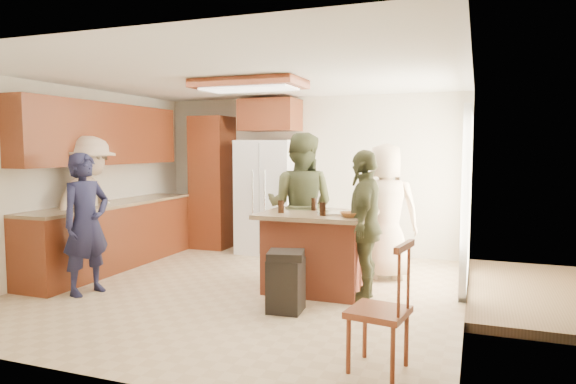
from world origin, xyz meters
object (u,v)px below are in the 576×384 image
(person_behind_right, at_px, (385,211))
(spindle_chair, at_px, (381,312))
(person_side_right, at_px, (364,225))
(person_behind_left, at_px, (300,207))
(kitchen_island, at_px, (317,251))
(person_front_left, at_px, (86,224))
(refrigerator, at_px, (268,197))
(person_counter, at_px, (90,207))
(trash_bin, at_px, (286,281))

(person_behind_right, relative_size, spindle_chair, 1.75)
(person_behind_right, xyz_separation_m, person_side_right, (-0.06, -1.00, -0.04))
(person_behind_left, xyz_separation_m, kitchen_island, (0.35, -0.44, -0.46))
(person_behind_left, height_order, spindle_chair, person_behind_left)
(person_front_left, bearing_deg, person_behind_left, -41.36)
(person_front_left, xyz_separation_m, refrigerator, (1.08, 2.88, 0.08))
(spindle_chair, bearing_deg, kitchen_island, 119.64)
(person_counter, bearing_deg, person_behind_left, -75.03)
(person_side_right, height_order, spindle_chair, person_side_right)
(person_behind_left, bearing_deg, refrigerator, -55.31)
(person_side_right, distance_m, kitchen_island, 0.72)
(person_front_left, relative_size, trash_bin, 2.59)
(person_behind_right, xyz_separation_m, trash_bin, (-0.72, -1.70, -0.55))
(person_side_right, bearing_deg, kitchen_island, -110.57)
(person_behind_left, height_order, refrigerator, person_behind_left)
(person_front_left, bearing_deg, refrigerator, -7.12)
(trash_bin, bearing_deg, kitchen_island, 85.64)
(kitchen_island, xyz_separation_m, spindle_chair, (1.10, -1.93, -0.02))
(person_behind_left, height_order, kitchen_island, person_behind_left)
(person_side_right, bearing_deg, person_front_left, -79.04)
(person_side_right, bearing_deg, person_behind_left, -127.43)
(person_behind_right, height_order, kitchen_island, person_behind_right)
(person_front_left, height_order, person_side_right, person_side_right)
(person_front_left, height_order, person_behind_left, person_behind_left)
(trash_bin, xyz_separation_m, spindle_chair, (1.17, -1.07, 0.13))
(person_behind_right, bearing_deg, person_front_left, 17.73)
(person_front_left, bearing_deg, kitchen_island, -53.53)
(person_behind_left, xyz_separation_m, refrigerator, (-1.02, 1.40, -0.04))
(person_behind_left, distance_m, trash_bin, 1.47)
(spindle_chair, bearing_deg, person_front_left, 165.93)
(person_behind_left, height_order, person_side_right, person_behind_left)
(refrigerator, height_order, kitchen_island, refrigerator)
(person_counter, height_order, trash_bin, person_counter)
(person_counter, distance_m, refrigerator, 2.74)
(refrigerator, bearing_deg, person_front_left, -110.56)
(refrigerator, bearing_deg, trash_bin, -64.14)
(person_behind_left, bearing_deg, person_side_right, 146.20)
(person_front_left, bearing_deg, person_counter, 51.80)
(kitchen_island, bearing_deg, spindle_chair, -60.36)
(person_counter, relative_size, refrigerator, 1.02)
(kitchen_island, bearing_deg, refrigerator, 126.86)
(person_side_right, height_order, refrigerator, refrigerator)
(person_side_right, height_order, trash_bin, person_side_right)
(person_behind_right, distance_m, person_side_right, 1.00)
(person_front_left, bearing_deg, trash_bin, -72.32)
(person_front_left, bearing_deg, spindle_chair, -90.63)
(refrigerator, bearing_deg, person_behind_left, -53.85)
(person_behind_left, bearing_deg, trash_bin, 101.02)
(person_front_left, bearing_deg, person_side_right, -60.52)
(person_behind_left, relative_size, refrigerator, 1.04)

